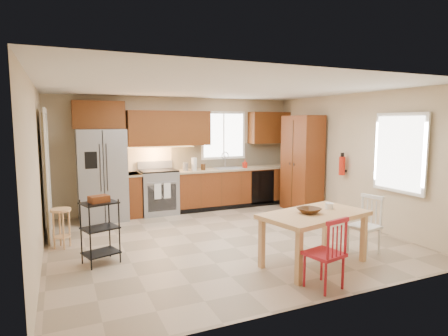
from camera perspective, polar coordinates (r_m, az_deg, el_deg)
floor at (r=6.41m, az=-0.17°, el=-10.74°), size 5.50×5.50×0.00m
ceiling at (r=6.14m, az=-0.18°, el=12.10°), size 5.50×5.00×0.02m
wall_back at (r=8.49m, az=-6.97°, el=2.17°), size 5.50×0.02×2.50m
wall_front at (r=4.01m, az=14.35°, el=-3.30°), size 5.50×0.02×2.50m
wall_left at (r=5.65m, az=-26.66°, el=-0.90°), size 0.02×5.00×2.50m
wall_right at (r=7.67m, az=18.99°, el=1.34°), size 0.02×5.00×2.50m
refrigerator at (r=7.83m, az=-18.11°, el=-1.03°), size 0.92×0.75×1.82m
range_stove at (r=8.15m, az=-9.95°, el=-3.69°), size 0.76×0.63×0.92m
base_cabinet_narrow at (r=8.05m, az=-13.78°, el=-3.98°), size 0.30×0.60×0.90m
base_cabinet_run at (r=8.78m, az=1.77°, el=-2.89°), size 2.92×0.60×0.90m
dishwasher at (r=8.78m, az=5.90°, el=-2.92°), size 0.60×0.02×0.78m
backsplash at (r=8.94m, az=1.00°, el=1.98°), size 2.92×0.03×0.55m
upper_over_fridge at (r=7.96m, az=-18.58°, el=7.68°), size 1.00×0.35×0.55m
upper_left_block at (r=8.22m, az=-8.35°, el=6.01°), size 1.80×0.35×0.75m
upper_right_block at (r=9.21m, az=6.89°, el=6.12°), size 1.00×0.35×0.75m
window_back at (r=8.83m, az=-0.10°, el=5.00°), size 1.12×0.04×1.12m
sink at (r=8.64m, az=0.65°, el=-0.30°), size 0.62×0.46×0.16m
undercab_glow at (r=8.14m, az=-10.29°, el=3.18°), size 1.60×0.30×0.01m
soap_bottle at (r=8.70m, az=3.20°, el=0.64°), size 0.09×0.09×0.19m
paper_towel at (r=8.25m, az=-4.58°, el=0.60°), size 0.12×0.12×0.28m
canister_steel at (r=8.20m, az=-5.90°, el=0.19°), size 0.11×0.11×0.18m
canister_wood at (r=8.30m, az=-3.21°, el=0.16°), size 0.10×0.10×0.14m
pantry at (r=8.42m, az=11.78°, el=0.67°), size 0.50×0.95×2.10m
fire_extinguisher at (r=7.72m, az=17.54°, el=0.31°), size 0.12×0.12×0.36m
window_right at (r=6.81m, az=25.20°, el=2.09°), size 0.04×1.02×1.32m
doorway at (r=6.96m, az=-25.42°, el=-1.15°), size 0.04×0.95×2.10m
dining_table at (r=5.36m, az=13.53°, el=-10.50°), size 1.61×1.12×0.72m
chair_red at (r=4.65m, az=15.01°, el=-12.33°), size 0.48×0.48×0.86m
chair_white at (r=5.98m, az=20.58°, el=-8.19°), size 0.48×0.48×0.86m
table_bowl at (r=5.21m, az=12.83°, el=-6.80°), size 0.35×0.35×0.07m
table_jar at (r=5.53m, az=15.73°, el=-5.81°), size 0.12×0.12×0.12m
bar_stool at (r=6.42m, az=-23.50°, el=-8.41°), size 0.33×0.33×0.62m
utility_cart at (r=5.51m, az=-18.34°, el=-9.17°), size 0.54×0.48×0.91m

